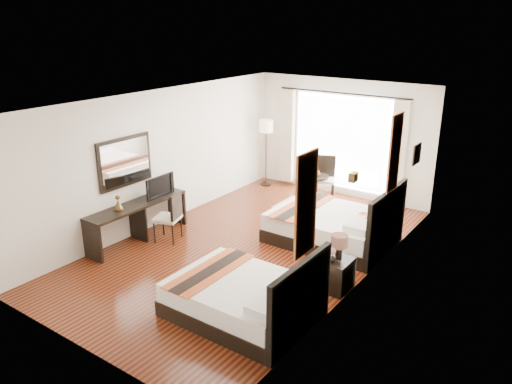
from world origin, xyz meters
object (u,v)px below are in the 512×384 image
Objects in this scene: vase at (332,259)px; window_chair at (324,186)px; desk_chair at (169,226)px; fruit_bowl at (316,175)px; bed_far at (335,226)px; side_table at (316,189)px; table_lamp at (339,243)px; floor_lamp at (266,130)px; nightstand at (336,274)px; television at (157,186)px; console_desk at (138,222)px; bed_near at (245,298)px.

vase is 0.13× the size of window_chair.
fruit_bowl is at bearing -128.95° from desk_chair.
bed_far is 2.23m from side_table.
fruit_bowl is at bearing 123.84° from table_lamp.
fruit_bowl reaches higher than side_table.
nightstand is at bearing -43.67° from floor_lamp.
television is 3.51× the size of fruit_bowl.
floor_lamp reaches higher than vase.
bed_far is 1.88m from vase.
fruit_bowl is at bearing 65.07° from console_desk.
bed_near is at bearing -73.10° from side_table.
bed_near reaches higher than desk_chair.
fruit_bowl is at bearing 128.12° from bed_far.
side_table is (-2.19, 3.34, 0.06)m from nightstand.
vase is 4.08m from fruit_bowl.
floor_lamp reaches higher than fruit_bowl.
bed_near is 1.19× the size of floor_lamp.
side_table is at bearing -11.80° from floor_lamp.
bed_near is 15.57× the size of vase.
nightstand is 0.83× the size of side_table.
side_table is at bearing -30.34° from television.
table_lamp is 4.06m from console_desk.
console_desk is at bearing 164.12° from bed_near.
floor_lamp is at bearing -112.99° from window_chair.
fruit_bowl is at bearing 107.14° from bed_near.
television is (-3.16, -1.56, 0.64)m from bed_far.
vase is at bearing 6.03° from console_desk.
bed_far reaches higher than table_lamp.
side_table is at bearing 106.90° from bed_near.
window_chair is (0.07, 0.32, -0.36)m from fruit_bowl.
bed_far reaches higher than desk_chair.
floor_lamp is 1.66× the size of window_chair.
table_lamp is at bearing 165.42° from desk_chair.
table_lamp is 3.97m from side_table.
console_desk is 4.27m from fruit_bowl.
console_desk is 4.35m from floor_lamp.
table_lamp reaches higher than nightstand.
bed_far is 1.31× the size of floor_lamp.
bed_near is 3.16× the size of side_table.
nightstand is at bearing -92.14° from television.
television is 0.73× the size of window_chair.
window_chair is at bearing 78.45° from fruit_bowl.
table_lamp is 0.65× the size of side_table.
vase is (-0.04, -0.12, 0.31)m from nightstand.
floor_lamp reaches higher than bed_near.
bed_far reaches higher than television.
bed_far is at bearing 33.56° from console_desk.
floor_lamp is at bearing 88.01° from console_desk.
nightstand is 0.52× the size of window_chair.
television reaches higher than vase.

